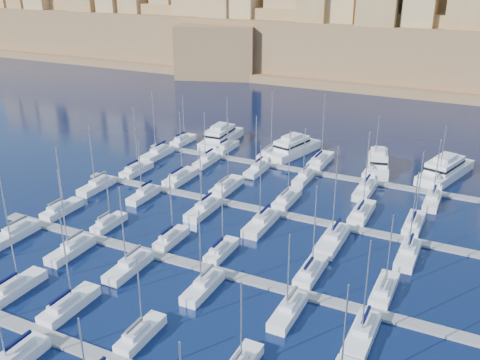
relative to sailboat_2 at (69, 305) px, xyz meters
The scene contains 48 objects.
ground 31.43m from the sailboat_2, 65.28° to the left, with size 600.00×600.00×0.00m, color #050F32.
pontoon_mid_near 21.13m from the sailboat_2, 51.54° to the left, with size 84.00×2.00×0.40m, color slate.
pontoon_mid_far 40.73m from the sailboat_2, 71.18° to the left, with size 84.00×2.00×0.40m, color slate.
pontoon_far 61.96m from the sailboat_2, 77.76° to the left, with size 84.00×2.00×0.40m, color slate.
sailboat_1 9.51m from the sailboat_2, behind, with size 2.69×8.96×14.65m.
sailboat_2 is the anchor object (origin of this frame).
sailboat_3 11.83m from the sailboat_2, ahead, with size 2.34×7.79×11.19m.
sailboat_12 30.77m from the sailboat_2, 135.08° to the left, with size 2.58×8.59×12.75m.
sailboat_13 23.67m from the sailboat_2, 116.65° to the left, with size 2.23×7.42×10.22m.
sailboat_14 21.35m from the sailboat_2, 84.64° to the left, with size 2.29×7.62×12.16m.
sailboat_15 24.08m from the sailboat_2, 62.37° to the left, with size 2.33×7.78×12.79m.
sailboat_16 33.63m from the sailboat_2, 40.38° to the left, with size 2.61×8.70×14.29m.
sailboat_17 42.19m from the sailboat_2, 30.93° to the left, with size 2.55×8.50×12.16m.
sailboat_18 24.56m from the sailboat_2, 153.70° to the left, with size 2.87×9.56×14.75m.
sailboat_19 15.05m from the sailboat_2, 131.53° to the left, with size 2.63×8.78×14.62m.
sailboat_20 11.22m from the sailboat_2, 83.90° to the left, with size 2.70×9.01×13.93m.
sailboat_21 17.77m from the sailboat_2, 40.09° to the left, with size 2.53×8.42×12.89m.
sailboat_22 28.54m from the sailboat_2, 23.67° to the left, with size 2.52×8.39×12.46m.
sailboat_23 37.50m from the sailboat_2, 17.10° to the left, with size 2.78×9.26×14.14m.
sailboat_24 48.90m from the sailboat_2, 116.16° to the left, with size 2.68×8.92×14.69m.
sailboat_25 45.64m from the sailboat_2, 103.52° to the left, with size 2.97×9.90×14.93m.
sailboat_26 44.35m from the sailboat_2, 89.78° to the left, with size 2.96×9.85×14.97m.
sailboat_27 45.85m from the sailboat_2, 73.32° to the left, with size 2.69×8.97×14.43m.
sailboat_28 52.05m from the sailboat_2, 58.29° to the left, with size 2.91×9.71×15.95m.
sailboat_29 57.10m from the sailboat_2, 50.33° to the left, with size 2.71×9.05×14.00m.
sailboat_30 40.55m from the sailboat_2, 125.09° to the left, with size 2.68×8.95×13.74m.
sailboat_31 35.81m from the sailboat_2, 110.07° to the left, with size 2.41×8.02×11.91m.
sailboat_32 33.08m from the sailboat_2, 87.90° to the left, with size 2.76×9.21×13.12m.
sailboat_33 35.15m from the sailboat_2, 68.53° to the left, with size 2.97×9.90×15.28m.
sailboat_34 41.30m from the sailboat_2, 51.60° to the left, with size 3.18×10.61×17.07m.
sailboat_35 49.90m from the sailboat_2, 41.45° to the left, with size 2.78×9.26×14.77m.
sailboat_36 69.75m from the sailboat_2, 109.52° to the left, with size 2.59×8.62×12.73m.
sailboat_37 66.73m from the sailboat_2, 99.60° to the left, with size 2.62×8.74×13.09m.
sailboat_38 66.30m from the sailboat_2, 89.90° to the left, with size 2.93×9.75×15.88m.
sailboat_39 67.89m from the sailboat_2, 79.62° to the left, with size 3.22×10.73×16.31m.
sailboat_40 70.47m from the sailboat_2, 69.81° to the left, with size 2.83×9.43×13.13m.
sailboat_41 75.53m from the sailboat_2, 60.09° to the left, with size 2.42×8.06×12.76m.
sailboat_42 59.37m from the sailboat_2, 113.23° to the left, with size 3.07×10.22×15.97m.
sailboat_43 56.51m from the sailboat_2, 100.97° to the left, with size 2.50×8.35×12.38m.
sailboat_44 55.45m from the sailboat_2, 88.25° to the left, with size 2.54×8.46×13.14m.
sailboat_45 56.99m from the sailboat_2, 77.47° to the left, with size 2.41×8.03×11.77m.
sailboat_46 60.37m from the sailboat_2, 65.18° to the left, with size 2.92×9.74×13.17m.
sailboat_47 67.10m from the sailboat_2, 55.55° to the left, with size 2.59×8.64×13.23m.
motor_yacht_a 71.65m from the sailboat_2, 101.98° to the left, with size 5.84×16.96×5.25m.
motor_yacht_b 70.03m from the sailboat_2, 86.38° to the left, with size 8.71×17.00×5.25m.
motor_yacht_c 73.11m from the sailboat_2, 70.27° to the left, with size 7.30×14.66×5.25m.
motor_yacht_d 80.41m from the sailboat_2, 61.56° to the left, with size 10.31×18.78×5.25m.
fortified_city 184.79m from the sailboat_2, 85.97° to the left, with size 460.00×108.95×59.52m.
Camera 1 is at (32.58, -71.01, 42.28)m, focal length 40.00 mm.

